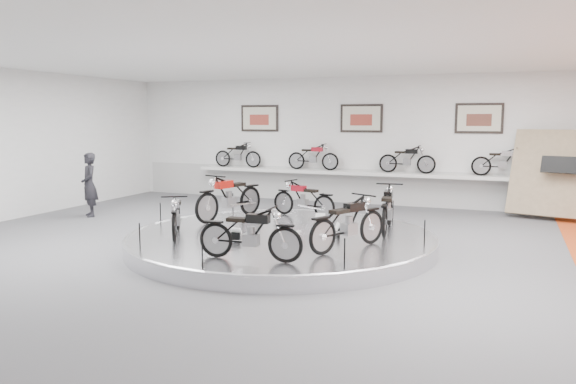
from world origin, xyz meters
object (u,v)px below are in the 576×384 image
at_px(bike_c, 229,197).
at_px(bike_e, 250,233).
at_px(shelf, 358,173).
at_px(visitor, 89,185).
at_px(bike_a, 388,209).
at_px(display_platform, 281,241).
at_px(bike_b, 304,199).
at_px(bike_d, 176,215).
at_px(bike_f, 348,223).

height_order(bike_c, bike_e, bike_c).
bearing_deg(shelf, visitor, -142.98).
xyz_separation_m(shelf, bike_c, (-1.80, -5.26, -0.15)).
bearing_deg(bike_a, display_platform, 110.51).
bearing_deg(bike_c, display_platform, 73.96).
xyz_separation_m(shelf, bike_e, (0.34, -8.63, -0.23)).
bearing_deg(bike_a, bike_b, 58.22).
bearing_deg(shelf, bike_d, -104.46).
relative_size(display_platform, bike_b, 4.22).
bearing_deg(bike_d, bike_a, 88.40).
height_order(bike_c, bike_d, bike_c).
xyz_separation_m(bike_b, visitor, (-6.10, -0.50, 0.14)).
height_order(bike_a, bike_e, bike_a).
height_order(display_platform, bike_f, bike_f).
height_order(display_platform, shelf, shelf).
relative_size(bike_d, bike_f, 0.89).
bearing_deg(bike_a, bike_d, 110.61).
bearing_deg(bike_d, bike_e, 32.19).
bearing_deg(bike_d, bike_c, 147.83).
bearing_deg(bike_b, bike_e, 112.20).
bearing_deg(bike_f, bike_d, 118.93).
height_order(bike_e, bike_f, bike_f).
bearing_deg(bike_b, display_platform, 111.40).
bearing_deg(visitor, bike_a, 35.01).
relative_size(display_platform, bike_d, 4.25).
bearing_deg(visitor, display_platform, 24.68).
bearing_deg(bike_e, shelf, 88.40).
bearing_deg(bike_e, bike_c, 118.54).
height_order(bike_d, visitor, visitor).
height_order(shelf, bike_e, bike_e).
bearing_deg(bike_c, bike_b, 138.54).
bearing_deg(bike_e, bike_b, 94.11).
distance_m(display_platform, shelf, 6.46).
xyz_separation_m(shelf, bike_f, (1.68, -7.24, -0.20)).
relative_size(display_platform, bike_a, 3.78).
bearing_deg(visitor, shelf, 75.81).
relative_size(shelf, bike_c, 5.90).
relative_size(bike_b, bike_d, 1.01).
xyz_separation_m(display_platform, shelf, (0.00, 6.40, 0.85)).
height_order(bike_a, bike_b, bike_a).
bearing_deg(shelf, bike_e, -87.73).
xyz_separation_m(bike_e, bike_f, (1.33, 1.39, 0.03)).
relative_size(bike_a, bike_b, 1.12).
xyz_separation_m(shelf, bike_a, (2.01, -5.35, -0.20)).
distance_m(bike_e, visitor, 7.73).
xyz_separation_m(bike_b, bike_e, (0.61, -4.33, 0.02)).
relative_size(shelf, bike_b, 7.26).
relative_size(bike_c, visitor, 1.06).
bearing_deg(display_platform, shelf, 90.00).
distance_m(bike_c, visitor, 4.59).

